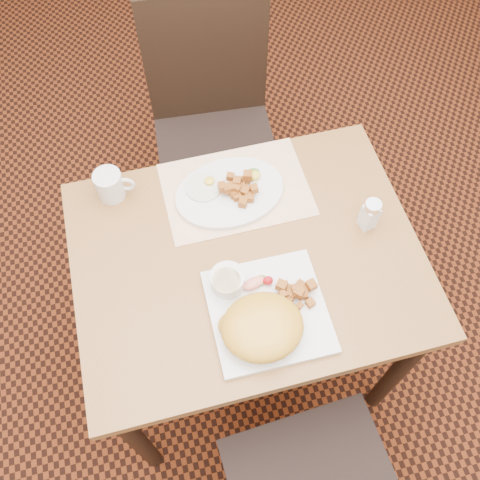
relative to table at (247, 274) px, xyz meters
name	(u,v)px	position (x,y,z in m)	size (l,w,h in m)	color
ground	(245,349)	(0.00, 0.00, -0.64)	(8.00, 8.00, 0.00)	black
table	(247,274)	(0.00, 0.00, 0.00)	(0.90, 0.70, 0.75)	#97612E
chair_far	(213,119)	(0.06, 0.68, -0.10)	(0.45, 0.46, 0.97)	black
placemat	(236,189)	(0.02, 0.21, 0.11)	(0.40, 0.28, 0.00)	white
plate_square	(268,311)	(0.01, -0.17, 0.12)	(0.28, 0.28, 0.02)	silver
plate_oval	(230,193)	(0.00, 0.20, 0.12)	(0.30, 0.23, 0.02)	silver
hollandaise_mound	(262,327)	(-0.02, -0.22, 0.16)	(0.20, 0.17, 0.07)	gold
ramekin	(228,280)	(-0.07, -0.08, 0.15)	(0.09, 0.09, 0.05)	silver
garnish_sq	(258,282)	(0.00, -0.09, 0.14)	(0.08, 0.05, 0.03)	#387223
fried_egg	(204,186)	(-0.06, 0.23, 0.13)	(0.10, 0.10, 0.02)	white
garnish_ov	(254,174)	(0.08, 0.23, 0.14)	(0.04, 0.05, 0.02)	#387223
salt_shaker	(370,214)	(0.33, 0.01, 0.16)	(0.05, 0.05, 0.10)	white
coffee_mug	(110,185)	(-0.31, 0.28, 0.15)	(0.11, 0.08, 0.09)	silver
home_fries_sq	(296,292)	(0.08, -0.14, 0.14)	(0.10, 0.09, 0.04)	#A65A1A
home_fries_ov	(238,189)	(0.02, 0.19, 0.15)	(0.10, 0.11, 0.04)	#A65A1A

